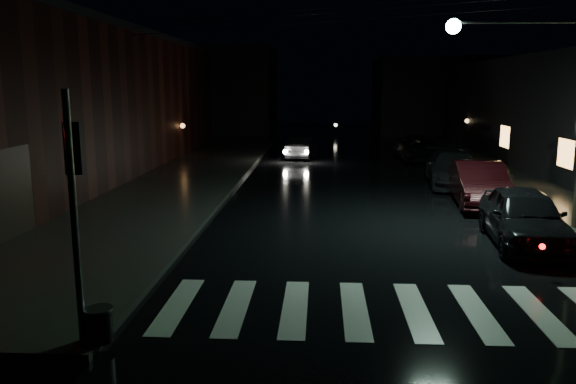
% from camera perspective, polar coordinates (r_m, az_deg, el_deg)
% --- Properties ---
extents(ground, '(120.00, 120.00, 0.00)m').
position_cam_1_polar(ground, '(11.18, -5.73, -12.47)').
color(ground, black).
rests_on(ground, ground).
extents(sidewalk_left, '(6.00, 44.00, 0.15)m').
position_cam_1_polar(sidewalk_left, '(25.42, -11.96, 0.70)').
color(sidewalk_left, '#282826').
rests_on(sidewalk_left, ground).
extents(sidewalk_right, '(4.00, 44.00, 0.15)m').
position_cam_1_polar(sidewalk_right, '(25.90, 22.02, 0.32)').
color(sidewalk_right, '#282826').
rests_on(sidewalk_right, ground).
extents(building_left, '(10.00, 36.00, 7.00)m').
position_cam_1_polar(building_left, '(29.52, -24.53, 8.02)').
color(building_left, black).
rests_on(building_left, ground).
extents(building_far_left, '(14.00, 10.00, 8.00)m').
position_cam_1_polar(building_far_left, '(56.37, -8.76, 10.18)').
color(building_far_left, black).
rests_on(building_far_left, ground).
extents(building_far_right, '(14.00, 10.00, 7.00)m').
position_cam_1_polar(building_far_right, '(56.51, 16.15, 9.38)').
color(building_far_right, black).
rests_on(building_far_right, ground).
extents(crosswalk, '(9.00, 3.00, 0.01)m').
position_cam_1_polar(crosswalk, '(11.58, 9.82, -11.69)').
color(crosswalk, beige).
rests_on(crosswalk, ground).
extents(signal_pole_corner, '(0.68, 0.61, 4.20)m').
position_cam_1_polar(signal_pole_corner, '(9.91, -19.68, -6.65)').
color(signal_pole_corner, slate).
rests_on(signal_pole_corner, ground).
extents(utility_pole, '(4.92, 0.44, 8.00)m').
position_cam_1_polar(utility_pole, '(18.57, 26.43, 10.26)').
color(utility_pole, black).
rests_on(utility_pole, ground).
extents(parked_car_a, '(2.32, 4.86, 1.60)m').
position_cam_1_polar(parked_car_a, '(17.02, 22.85, -2.32)').
color(parked_car_a, black).
rests_on(parked_car_a, ground).
extents(parked_car_b, '(2.18, 5.05, 1.62)m').
position_cam_1_polar(parked_car_b, '(22.07, 18.84, 0.79)').
color(parked_car_b, black).
rests_on(parked_car_b, ground).
extents(parked_car_c, '(2.69, 5.50, 1.54)m').
position_cam_1_polar(parked_car_c, '(26.16, 16.39, 2.31)').
color(parked_car_c, black).
rests_on(parked_car_c, ground).
extents(parked_car_d, '(2.69, 5.38, 1.46)m').
position_cam_1_polar(parked_car_d, '(34.88, 13.13, 4.40)').
color(parked_car_d, black).
rests_on(parked_car_d, ground).
extents(oncoming_car, '(1.86, 4.24, 1.36)m').
position_cam_1_polar(oncoming_car, '(34.82, 1.38, 4.58)').
color(oncoming_car, black).
rests_on(oncoming_car, ground).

